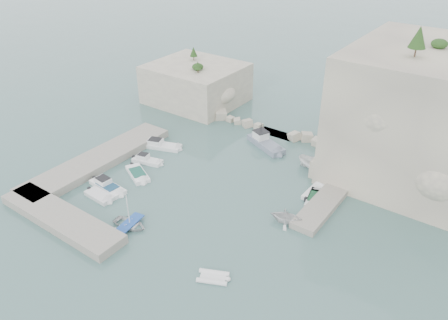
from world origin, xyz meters
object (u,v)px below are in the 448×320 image
Objects in this scene: motorboat_e at (100,198)px; tender_east_b at (314,200)px; tender_east_c at (314,194)px; work_boat at (266,147)px; tender_east_d at (315,170)px; motorboat_a at (161,147)px; motorboat_b at (148,163)px; tender_east_a at (286,222)px; inflatable_dinghy at (213,278)px; motorboat_d at (108,189)px; rowboat at (130,226)px; motorboat_c at (138,176)px.

motorboat_e and tender_east_b have the same top height.
tender_east_b and tender_east_c have the same top height.
work_boat reaches higher than motorboat_e.
tender_east_d is 0.65× the size of work_boat.
motorboat_a is 4.76m from motorboat_b.
inflatable_dinghy is at bearing 156.87° from tender_east_a.
motorboat_d is 1.24× the size of tender_east_d.
rowboat is 22.65m from tender_east_b.
inflatable_dinghy is at bearing -45.80° from work_boat.
work_boat reaches higher than motorboat_a.
motorboat_d is 2.08m from motorboat_e.
tender_east_d is at bearing 65.52° from motorboat_c.
rowboat is at bearing 153.73° from tender_east_d.
motorboat_e is at bearing -65.42° from motorboat_d.
tender_east_a is at bearing -15.29° from motorboat_b.
motorboat_b is at bearing 100.16° from motorboat_e.
work_boat reaches higher than tender_east_d.
work_boat reaches higher than motorboat_d.
work_boat reaches higher than tender_east_c.
motorboat_d is at bearing 56.79° from rowboat.
work_boat is (-9.83, 26.47, 0.00)m from inflatable_dinghy.
tender_east_a is at bearing -30.72° from motorboat_a.
tender_east_c is at bearing -8.39° from work_boat.
tender_east_c is (14.27, 18.31, 0.00)m from rowboat.
tender_east_a reaches higher than rowboat.
tender_east_a reaches higher than tender_east_c.
work_boat is at bearing 86.35° from motorboat_c.
motorboat_d is at bearing 112.82° from motorboat_e.
tender_east_b is 1.45m from tender_east_c.
motorboat_b is 0.89× the size of motorboat_c.
motorboat_a reaches higher than motorboat_e.
motorboat_b is 1.08× the size of motorboat_e.
motorboat_a is 24.71m from tender_east_a.
tender_east_a is 0.48× the size of work_boat.
tender_east_b reaches higher than inflatable_dinghy.
motorboat_b is 9.85m from motorboat_e.
tender_east_c is at bearing 40.67° from motorboat_e.
work_boat is (12.82, 9.48, 0.00)m from motorboat_a.
rowboat is 12.66m from inflatable_dinghy.
motorboat_c is 1.46× the size of tender_east_a.
tender_east_a is at bearing 57.66° from inflatable_dinghy.
motorboat_d is 24.34m from work_boat.
motorboat_c is (2.89, -7.79, 0.00)m from motorboat_a.
motorboat_c is at bearing -81.74° from motorboat_b.
motorboat_a is 1.08× the size of motorboat_d.
rowboat is at bearing -20.04° from motorboat_d.
motorboat_d is (-0.86, -4.54, 0.00)m from motorboat_c.
motorboat_c is 1.22× the size of motorboat_e.
tender_east_a is 18.40m from work_boat.
tender_east_c is 5.98m from tender_east_d.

